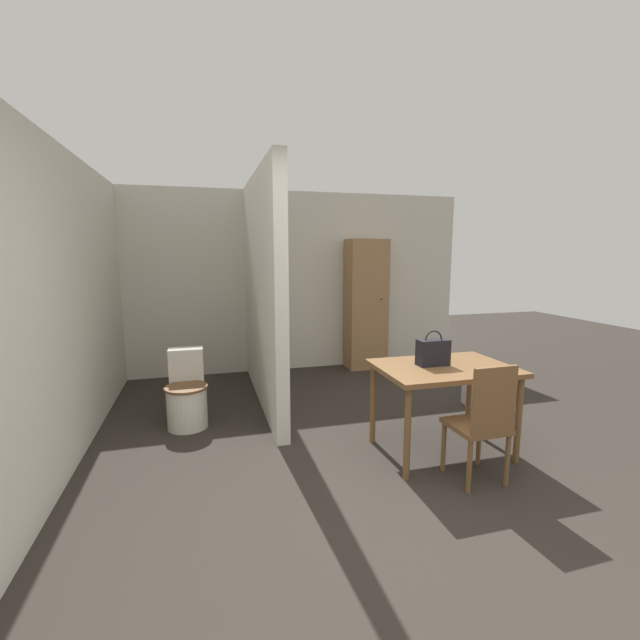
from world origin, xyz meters
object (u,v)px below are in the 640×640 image
at_px(wooden_cabinet, 366,304).
at_px(space_heater, 480,387).
at_px(wooden_chair, 483,421).
at_px(toilet, 187,396).
at_px(handbag, 433,352).
at_px(dining_table, 444,376).

height_order(wooden_cabinet, space_heater, wooden_cabinet).
relative_size(wooden_chair, toilet, 1.25).
bearing_deg(wooden_chair, toilet, 139.80).
bearing_deg(handbag, wooden_cabinet, 80.37).
bearing_deg(wooden_cabinet, handbag, -99.63).
distance_m(dining_table, toilet, 2.41).
relative_size(wooden_chair, space_heater, 2.25).
bearing_deg(dining_table, wooden_cabinet, 82.23).
height_order(wooden_chair, toilet, wooden_chair).
bearing_deg(handbag, toilet, 150.78).
height_order(toilet, handbag, handbag).
height_order(toilet, space_heater, toilet).
bearing_deg(wooden_chair, space_heater, 52.93).
height_order(dining_table, handbag, handbag).
bearing_deg(space_heater, wooden_cabinet, 109.81).
relative_size(dining_table, wooden_chair, 1.21).
distance_m(dining_table, handbag, 0.22).
bearing_deg(toilet, dining_table, -29.19).
relative_size(toilet, space_heater, 1.80).
xyz_separation_m(wooden_chair, wooden_cabinet, (0.36, 3.21, 0.45)).
xyz_separation_m(dining_table, wooden_chair, (0.01, -0.52, -0.19)).
xyz_separation_m(dining_table, toilet, (-2.08, 1.16, -0.37)).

